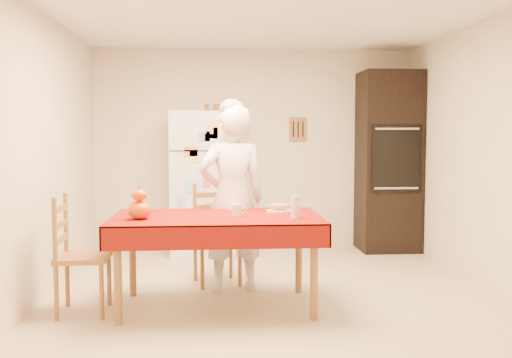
{
  "coord_description": "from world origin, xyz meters",
  "views": [
    {
      "loc": [
        -0.53,
        -4.95,
        1.41
      ],
      "look_at": [
        -0.14,
        0.2,
        1.02
      ],
      "focal_mm": 40.0,
      "sensor_mm": 36.0,
      "label": 1
    }
  ],
  "objects": [
    {
      "name": "coffee_mug",
      "position": [
        -0.34,
        -0.35,
        0.81
      ],
      "size": [
        0.08,
        0.08,
        0.1
      ],
      "primitive_type": "cylinder",
      "color": "white",
      "rests_on": "dining_table"
    },
    {
      "name": "bread_plate",
      "position": [
        0.05,
        -0.12,
        0.77
      ],
      "size": [
        0.24,
        0.24,
        0.02
      ],
      "primitive_type": "cylinder",
      "color": "white",
      "rests_on": "dining_table"
    },
    {
      "name": "bread_loaf",
      "position": [
        0.05,
        -0.12,
        0.81
      ],
      "size": [
        0.18,
        0.1,
        0.06
      ],
      "primitive_type": "ellipsoid",
      "color": "#A98553",
      "rests_on": "bread_plate"
    },
    {
      "name": "spice_jar_mid",
      "position": [
        -0.5,
        1.93,
        1.75
      ],
      "size": [
        0.05,
        0.05,
        0.1
      ],
      "primitive_type": "cylinder",
      "color": "#994E1B",
      "rests_on": "refrigerator"
    },
    {
      "name": "spice_jar_left",
      "position": [
        -0.6,
        1.93,
        1.75
      ],
      "size": [
        0.05,
        0.05,
        0.1
      ],
      "primitive_type": "cylinder",
      "color": "brown",
      "rests_on": "refrigerator"
    },
    {
      "name": "chair_far",
      "position": [
        -0.51,
        0.51,
        0.51
      ],
      "size": [
        0.5,
        0.48,
        0.95
      ],
      "rotation": [
        0.0,
        0.0,
        0.22
      ],
      "color": "brown",
      "rests_on": "floor"
    },
    {
      "name": "room_shell",
      "position": [
        0.0,
        0.0,
        1.62
      ],
      "size": [
        4.02,
        4.52,
        2.51
      ],
      "color": "beige",
      "rests_on": "ground"
    },
    {
      "name": "pumpkin_lower",
      "position": [
        -1.1,
        -0.46,
        0.83
      ],
      "size": [
        0.19,
        0.19,
        0.14
      ],
      "primitive_type": "ellipsoid",
      "color": "#C55404",
      "rests_on": "dining_table"
    },
    {
      "name": "spice_jar_right",
      "position": [
        -0.44,
        1.93,
        1.75
      ],
      "size": [
        0.05,
        0.05,
        0.1
      ],
      "primitive_type": "cylinder",
      "color": "brown",
      "rests_on": "refrigerator"
    },
    {
      "name": "floor",
      "position": [
        0.0,
        0.0,
        0.0
      ],
      "size": [
        4.5,
        4.5,
        0.0
      ],
      "primitive_type": "plane",
      "color": "beige",
      "rests_on": "ground"
    },
    {
      "name": "seated_woman",
      "position": [
        -0.36,
        0.19,
        0.84
      ],
      "size": [
        0.68,
        0.51,
        1.69
      ],
      "primitive_type": "imported",
      "rotation": [
        0.0,
        0.0,
        3.32
      ],
      "color": "white",
      "rests_on": "floor"
    },
    {
      "name": "chair_left",
      "position": [
        -1.63,
        -0.39,
        0.51
      ],
      "size": [
        0.41,
        0.43,
        0.95
      ],
      "rotation": [
        0.0,
        0.0,
        1.59
      ],
      "color": "brown",
      "rests_on": "floor"
    },
    {
      "name": "pumpkin_upper",
      "position": [
        -1.1,
        -0.46,
        0.95
      ],
      "size": [
        0.12,
        0.12,
        0.09
      ],
      "primitive_type": "ellipsoid",
      "color": "#C33404",
      "rests_on": "pumpkin_lower"
    },
    {
      "name": "refrigerator",
      "position": [
        -0.65,
        1.88,
        0.85
      ],
      "size": [
        0.75,
        0.74,
        1.7
      ],
      "color": "white",
      "rests_on": "floor"
    },
    {
      "name": "dining_table",
      "position": [
        -0.5,
        -0.31,
        0.69
      ],
      "size": [
        1.7,
        1.0,
        0.76
      ],
      "color": "brown",
      "rests_on": "floor"
    },
    {
      "name": "wine_glass",
      "position": [
        0.12,
        -0.49,
        0.85
      ],
      "size": [
        0.07,
        0.07,
        0.18
      ],
      "primitive_type": "cylinder",
      "color": "silver",
      "rests_on": "dining_table"
    },
    {
      "name": "oven_cabinet",
      "position": [
        1.63,
        1.93,
        1.1
      ],
      "size": [
        0.7,
        0.62,
        2.2
      ],
      "color": "black",
      "rests_on": "floor"
    }
  ]
}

